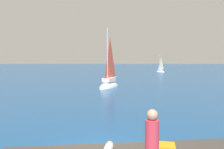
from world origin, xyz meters
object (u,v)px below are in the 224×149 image
sailboat_near (109,84)px  person_standing (152,146)px  sailboat_far (160,71)px  beach_chair (160,142)px

sailboat_near → person_standing: size_ratio=4.25×
sailboat_near → person_standing: sailboat_near is taller
sailboat_near → person_standing: bearing=29.7°
sailboat_far → person_standing: 45.22m
sailboat_near → person_standing: (1.27, -21.62, 1.36)m
person_standing → sailboat_far: bearing=8.0°
person_standing → beach_chair: bearing=1.6°
person_standing → beach_chair: (0.45, 1.45, -0.42)m
sailboat_near → beach_chair: sailboat_near is taller
sailboat_near → sailboat_far: bearing=-176.8°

